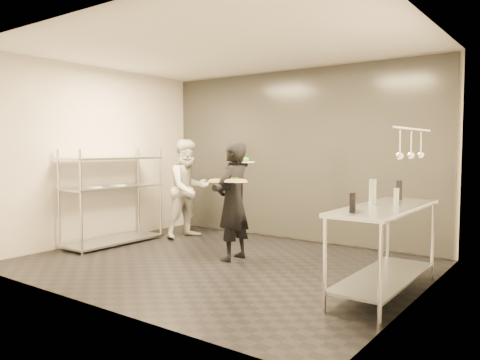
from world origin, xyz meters
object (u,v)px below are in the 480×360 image
Objects in this scene: prep_counter at (385,234)px; chef at (188,189)px; bottle_dark at (399,190)px; pass_rack at (113,195)px; bottle_green at (373,192)px; salad_plate at (244,161)px; bottle_clear at (396,197)px; pizza_plate_near at (219,181)px; pizza_plate_far at (236,181)px; pos_monitor at (353,201)px; waiter at (233,201)px.

chef reaches higher than prep_counter.
pass_rack is at bearing -171.23° from bottle_dark.
bottle_green is (3.56, -1.02, 0.23)m from chef.
salad_plate is at bearing 15.06° from pass_rack.
pass_rack is at bearing -179.97° from prep_counter.
bottle_dark reaches higher than bottle_clear.
salad_plate is at bearing 81.85° from pizza_plate_near.
chef reaches higher than bottle_clear.
bottle_clear is at bearing -75.52° from bottle_dark.
pos_monitor is (1.84, -0.63, -0.08)m from pizza_plate_far.
bottle_green is (-0.05, 0.64, 0.04)m from pos_monitor.
pizza_plate_far reaches higher than pos_monitor.
pass_rack is 4.25m from pos_monitor.
chef is 3.92m from bottle_clear.
chef reaches higher than pizza_plate_far.
bottle_green reaches higher than bottle_clear.
bottle_clear is 0.53m from bottle_dark.
bottle_green is at bearing -13.64° from salad_plate.
bottle_green is 1.50× the size of bottle_clear.
waiter is 0.34m from pizza_plate_near.
pizza_plate_far is 1.35× the size of bottle_dark.
pass_rack is 6.02× the size of bottle_green.
pos_monitor is (2.15, -0.66, -0.07)m from pizza_plate_near.
bottle_clear is at bearing 1.04° from pizza_plate_near.
prep_counter is at bearing -113.92° from bottle_clear.
bottle_green is 1.18× the size of bottle_dark.
bottle_clear is (3.79, -0.96, 0.18)m from chef.
chef is 9.33× the size of bottle_clear.
salad_plate is (-0.04, 0.31, 0.53)m from waiter.
waiter reaches higher than pizza_plate_near.
salad_plate is (2.13, 0.57, 0.56)m from pass_rack.
pass_rack is at bearing -164.94° from salad_plate.
chef is at bearing -118.01° from waiter.
pos_monitor is at bearing -92.39° from bottle_dark.
salad_plate is at bearing -97.01° from chef.
pos_monitor is 1.43× the size of bottle_clear.
bottle_dark is at bearing 104.48° from bottle_clear.
prep_counter is at bearing -24.91° from bottle_green.
pizza_plate_far is 1.95m from pos_monitor.
pizza_plate_far is at bearing -5.69° from pizza_plate_near.
chef reaches higher than pass_rack.
waiter is at bearing 173.20° from prep_counter.
bottle_clear is (0.06, 0.14, 0.38)m from prep_counter.
waiter is at bearing 135.54° from pizza_plate_far.
chef is 5.38× the size of salad_plate.
salad_plate is (-0.23, 0.50, 0.24)m from pizza_plate_far.
pass_rack is 4.40m from bottle_clear.
bottle_clear is at bearing 66.08° from prep_counter.
pizza_plate_near reaches higher than prep_counter.
bottle_green is 0.59m from bottle_dark.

